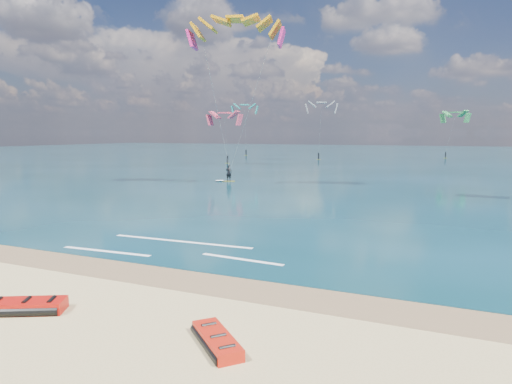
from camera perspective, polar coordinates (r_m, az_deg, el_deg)
ground at (r=53.22m, az=9.86°, el=1.23°), size 320.00×320.00×0.00m
wet_sand_strip at (r=19.82m, az=-16.58°, el=-9.31°), size 320.00×2.40×0.01m
sea at (r=116.26m, az=17.33°, el=4.29°), size 320.00×200.00×0.04m
packed_kite_left at (r=16.55m, az=-27.09°, el=-13.21°), size 3.03×2.36×0.45m
packed_kite_mid at (r=12.76m, az=-4.92°, el=-18.64°), size 2.49×2.41×0.38m
kitesurfer_main at (r=48.82m, az=-2.98°, el=11.76°), size 12.40×9.30×18.29m
shoreline_foam at (r=22.68m, az=-10.28°, el=-6.91°), size 10.93×3.61×0.01m
distant_kites at (r=92.02m, az=13.36°, el=7.09°), size 82.38×38.50×12.34m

